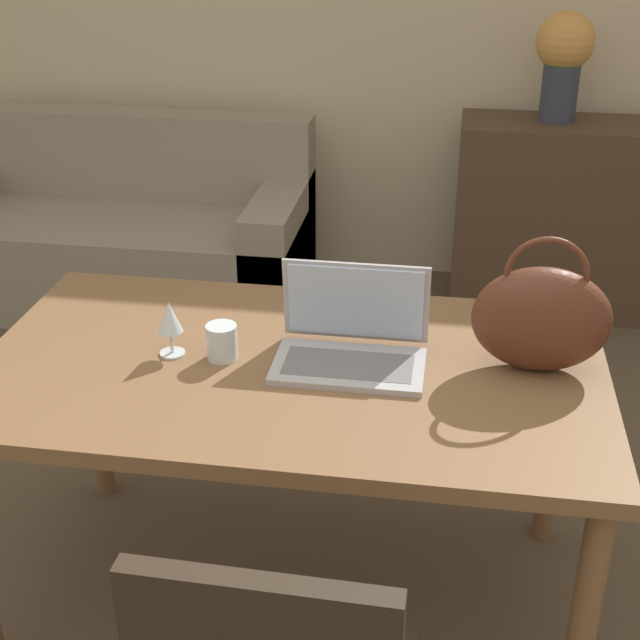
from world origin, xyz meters
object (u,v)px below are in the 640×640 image
(laptop, at_px, (352,336))
(handbag, at_px, (541,318))
(couch, at_px, (123,238))
(wine_glass, at_px, (170,320))
(drinking_glass, at_px, (222,342))
(flower_vase, at_px, (564,56))

(laptop, bearing_deg, handbag, 2.18)
(couch, height_order, handbag, handbag)
(wine_glass, relative_size, handbag, 0.42)
(drinking_glass, height_order, wine_glass, wine_glass)
(drinking_glass, relative_size, wine_glass, 0.63)
(drinking_glass, distance_m, flower_vase, 2.30)
(wine_glass, xyz_separation_m, flower_vase, (1.07, 2.08, 0.29))
(couch, relative_size, drinking_glass, 19.31)
(laptop, xyz_separation_m, drinking_glass, (-0.31, -0.05, -0.02))
(wine_glass, bearing_deg, couch, 114.78)
(wine_glass, bearing_deg, laptop, 6.67)
(couch, distance_m, flower_vase, 2.11)
(laptop, xyz_separation_m, handbag, (0.44, 0.02, 0.07))
(couch, relative_size, flower_vase, 3.78)
(couch, distance_m, wine_glass, 2.11)
(handbag, xyz_separation_m, flower_vase, (0.19, 2.01, 0.25))
(couch, xyz_separation_m, flower_vase, (1.92, 0.23, 0.84))
(couch, xyz_separation_m, drinking_glass, (0.98, -1.85, 0.50))
(drinking_glass, bearing_deg, couch, 117.94)
(laptop, bearing_deg, drinking_glass, -170.88)
(couch, distance_m, drinking_glass, 2.15)
(drinking_glass, bearing_deg, wine_glass, -179.44)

